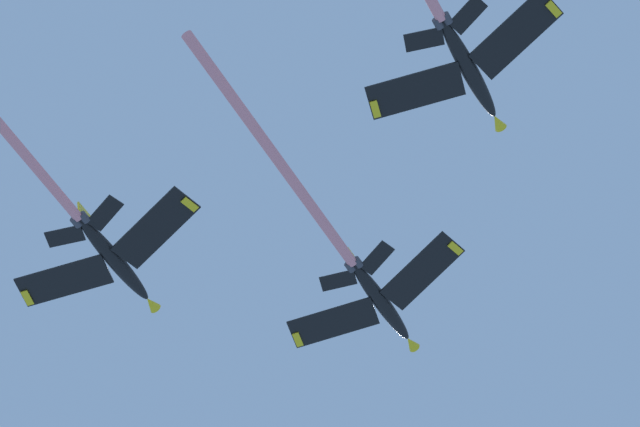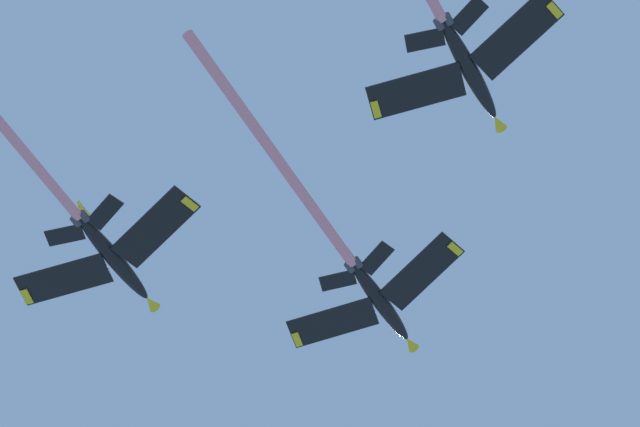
{
  "view_description": "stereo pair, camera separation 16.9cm",
  "coord_description": "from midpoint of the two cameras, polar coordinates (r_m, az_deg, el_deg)",
  "views": [
    {
      "loc": [
        22.8,
        35.91,
        1.78
      ],
      "look_at": [
        26.89,
        -0.57,
        130.8
      ],
      "focal_mm": 77.08,
      "sensor_mm": 36.0,
      "label": 1
    },
    {
      "loc": [
        22.97,
        35.93,
        1.78
      ],
      "look_at": [
        26.89,
        -0.57,
        130.8
      ],
      "focal_mm": 77.08,
      "sensor_mm": 36.0,
      "label": 2
    }
  ],
  "objects": [
    {
      "name": "jet_left_wing",
      "position": [
        131.82,
        -10.4,
        0.33
      ],
      "size": [
        23.2,
        37.49,
        16.18
      ],
      "color": "black"
    },
    {
      "name": "jet_lead",
      "position": [
        135.95,
        0.76,
        -1.28
      ],
      "size": [
        24.31,
        38.33,
        15.49
      ],
      "color": "black"
    },
    {
      "name": "jet_right_wing",
      "position": [
        126.35,
        5.02,
        8.11
      ],
      "size": [
        21.09,
        33.36,
        13.13
      ],
      "color": "black"
    }
  ]
}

